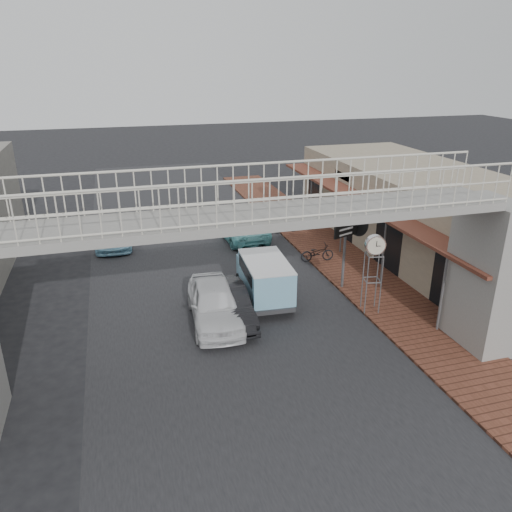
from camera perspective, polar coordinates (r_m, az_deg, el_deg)
ground at (r=18.75m, az=-3.24°, el=-7.13°), size 120.00×120.00×0.00m
road_strip at (r=18.75m, az=-3.24°, el=-7.12°), size 10.00×60.00×0.01m
sidewalk at (r=23.34m, az=10.75°, el=-1.38°), size 3.00×40.00×0.10m
shophouse_row at (r=25.74m, az=19.03°, el=4.61°), size 7.20×18.00×4.00m
footbridge at (r=13.86m, az=0.26°, el=-3.23°), size 16.40×2.40×6.34m
white_hatchback at (r=18.23m, az=-4.76°, el=-5.41°), size 2.06×4.49×1.49m
dark_sedan at (r=18.39m, az=-3.21°, el=-5.46°), size 1.38×3.92×1.29m
angkot_curb at (r=26.79m, az=-1.79°, el=3.34°), size 2.41×4.66×1.26m
angkot_far at (r=27.02m, az=-15.98°, el=2.70°), size 1.96×4.52×1.30m
angkot_van at (r=19.57m, az=0.98°, el=-2.10°), size 1.88×3.76×1.80m
motorcycle_near at (r=23.63m, az=7.01°, el=0.36°), size 1.62×0.68×0.83m
motorcycle_far at (r=27.46m, az=3.48°, el=3.64°), size 1.59×0.57×0.94m
street_clock at (r=18.60m, az=13.44°, el=0.84°), size 0.77×0.69×3.01m
arrow_sign at (r=20.88m, az=11.89°, el=3.85°), size 2.02×1.36×3.35m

